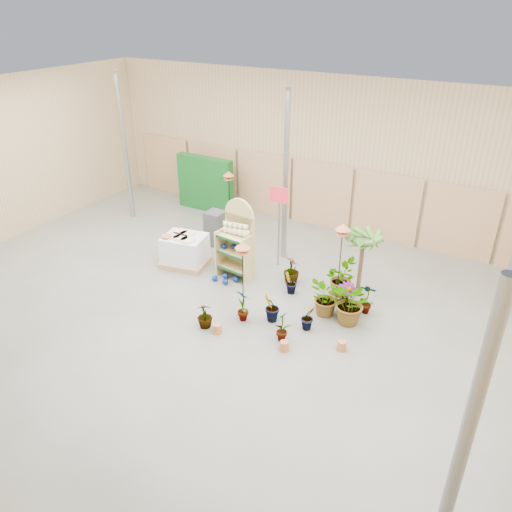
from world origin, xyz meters
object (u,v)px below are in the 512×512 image
at_px(bird_table_front, 242,247).
at_px(potted_plant_2, 326,299).
at_px(display_shelf, 238,242).
at_px(pallet_stack, 185,250).

distance_m(bird_table_front, potted_plant_2, 2.17).
xyz_separation_m(display_shelf, bird_table_front, (0.87, -1.18, 0.58)).
height_order(display_shelf, pallet_stack, display_shelf).
distance_m(display_shelf, bird_table_front, 1.58).
height_order(display_shelf, potted_plant_2, display_shelf).
bearing_deg(potted_plant_2, pallet_stack, 175.67).
bearing_deg(potted_plant_2, bird_table_front, -161.21).
xyz_separation_m(display_shelf, pallet_stack, (-1.50, -0.26, -0.52)).
xyz_separation_m(pallet_stack, bird_table_front, (2.37, -0.92, 1.10)).
relative_size(pallet_stack, bird_table_front, 0.81).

